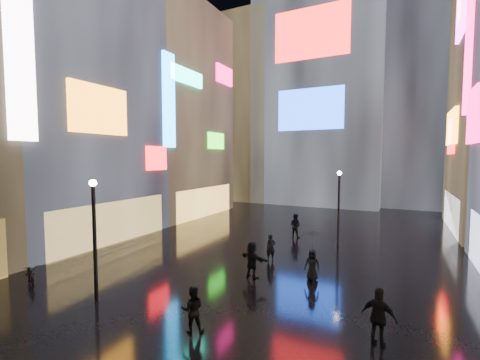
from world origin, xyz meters
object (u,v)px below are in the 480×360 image
Objects in this scene: lamp_near at (95,233)px; lamp_far at (339,204)px; pedestrian_3 at (379,318)px; bicycle at (31,274)px.

lamp_far is at bearing 60.13° from lamp_near.
pedestrian_3 is 1.02× the size of bicycle.
lamp_near and lamp_far have the same top height.
bicycle is at bearing 20.98° from pedestrian_3.
lamp_far is (7.68, 13.37, 0.00)m from lamp_near.
pedestrian_3 is at bearing -59.20° from bicycle.
lamp_near is at bearing -119.87° from lamp_far.
lamp_far reaches higher than pedestrian_3.
pedestrian_3 reaches higher than bicycle.
lamp_near is at bearing 23.37° from pedestrian_3.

